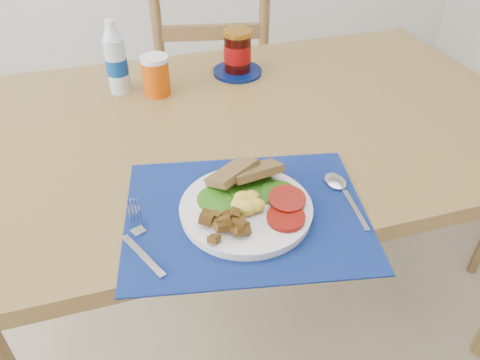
{
  "coord_description": "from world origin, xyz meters",
  "views": [
    {
      "loc": [
        -0.34,
        -0.78,
        1.36
      ],
      "look_at": [
        -0.14,
        -0.1,
        0.8
      ],
      "focal_mm": 35.0,
      "sensor_mm": 36.0,
      "label": 1
    }
  ],
  "objects_px": {
    "chair_far": "(211,59)",
    "breakfast_plate": "(244,208)",
    "jam_on_saucer": "(237,55)",
    "juice_glass": "(156,77)",
    "water_bottle": "(116,61)"
  },
  "relations": [
    {
      "from": "water_bottle",
      "to": "juice_glass",
      "type": "relative_size",
      "value": 1.96
    },
    {
      "from": "breakfast_plate",
      "to": "jam_on_saucer",
      "type": "height_order",
      "value": "jam_on_saucer"
    },
    {
      "from": "juice_glass",
      "to": "jam_on_saucer",
      "type": "bearing_deg",
      "value": 13.63
    },
    {
      "from": "breakfast_plate",
      "to": "juice_glass",
      "type": "height_order",
      "value": "juice_glass"
    },
    {
      "from": "breakfast_plate",
      "to": "juice_glass",
      "type": "relative_size",
      "value": 2.46
    },
    {
      "from": "breakfast_plate",
      "to": "jam_on_saucer",
      "type": "xyz_separation_m",
      "value": [
        0.17,
        0.61,
        0.04
      ]
    },
    {
      "from": "juice_glass",
      "to": "breakfast_plate",
      "type": "bearing_deg",
      "value": -81.61
    },
    {
      "from": "water_bottle",
      "to": "jam_on_saucer",
      "type": "relative_size",
      "value": 1.38
    },
    {
      "from": "chair_far",
      "to": "breakfast_plate",
      "type": "distance_m",
      "value": 1.11
    },
    {
      "from": "breakfast_plate",
      "to": "jam_on_saucer",
      "type": "relative_size",
      "value": 1.72
    },
    {
      "from": "chair_far",
      "to": "water_bottle",
      "type": "bearing_deg",
      "value": 63.97
    },
    {
      "from": "breakfast_plate",
      "to": "water_bottle",
      "type": "relative_size",
      "value": 1.25
    },
    {
      "from": "breakfast_plate",
      "to": "water_bottle",
      "type": "bearing_deg",
      "value": 83.58
    },
    {
      "from": "water_bottle",
      "to": "jam_on_saucer",
      "type": "xyz_separation_m",
      "value": [
        0.34,
        0.01,
        -0.03
      ]
    },
    {
      "from": "chair_far",
      "to": "jam_on_saucer",
      "type": "distance_m",
      "value": 0.52
    }
  ]
}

